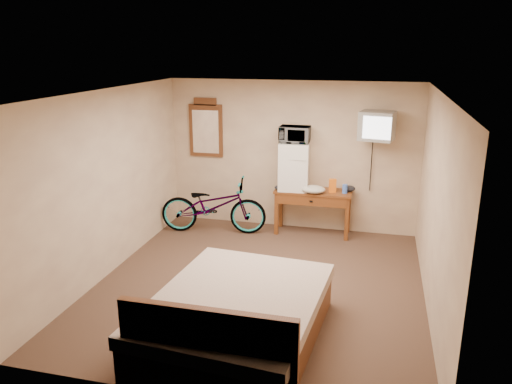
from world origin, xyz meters
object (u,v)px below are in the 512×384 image
at_px(microwave, 295,134).
at_px(crt_television, 377,126).
at_px(bed, 236,318).
at_px(desk, 313,198).
at_px(mini_fridge, 294,166).
at_px(bicycle, 213,206).
at_px(wall_mirror, 206,128).
at_px(blue_cup, 345,189).

xyz_separation_m(microwave, crt_television, (1.28, -0.01, 0.19)).
bearing_deg(microwave, bed, -90.14).
height_order(desk, microwave, microwave).
bearing_deg(mini_fridge, bicycle, -165.37).
relative_size(desk, microwave, 2.63).
bearing_deg(wall_mirror, desk, -8.00).
bearing_deg(crt_television, desk, -178.89).
height_order(desk, bicycle, bicycle).
xyz_separation_m(blue_cup, crt_television, (0.44, 0.03, 1.03)).
distance_m(microwave, wall_mirror, 1.61).
bearing_deg(microwave, crt_television, -0.39).
bearing_deg(desk, bed, -95.91).
bearing_deg(wall_mirror, crt_television, -5.02).
distance_m(crt_television, bed, 3.95).
bearing_deg(wall_mirror, bed, -66.64).
distance_m(bicycle, bed, 3.32).
height_order(microwave, blue_cup, microwave).
height_order(blue_cup, crt_television, crt_television).
relative_size(microwave, bicycle, 0.27).
bearing_deg(mini_fridge, microwave, 56.31).
bearing_deg(microwave, blue_cup, -2.44).
relative_size(mini_fridge, blue_cup, 5.39).
bearing_deg(bicycle, desk, -87.69).
distance_m(wall_mirror, bicycle, 1.36).
relative_size(mini_fridge, wall_mirror, 0.77).
xyz_separation_m(blue_cup, wall_mirror, (-2.43, 0.28, 0.84)).
bearing_deg(bed, desk, 84.09).
bearing_deg(bicycle, mini_fridge, -83.75).
xyz_separation_m(desk, bed, (-0.35, -3.37, -0.33)).
bearing_deg(bed, mini_fridge, 89.69).
height_order(mini_fridge, blue_cup, mini_fridge).
bearing_deg(blue_cup, crt_television, 3.39).
relative_size(desk, bed, 0.54).
height_order(desk, bed, bed).
bearing_deg(bed, crt_television, 69.07).
bearing_deg(bicycle, microwave, -83.74).
xyz_separation_m(desk, microwave, (-0.33, 0.03, 1.04)).
xyz_separation_m(mini_fridge, microwave, (0.00, 0.00, 0.52)).
xyz_separation_m(mini_fridge, wall_mirror, (-1.59, 0.24, 0.52)).
xyz_separation_m(microwave, bed, (-0.02, -3.40, -1.37)).
bearing_deg(blue_cup, microwave, 177.38).
bearing_deg(crt_television, mini_fridge, 179.44).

